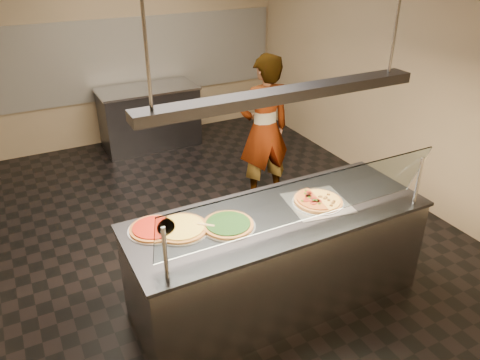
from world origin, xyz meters
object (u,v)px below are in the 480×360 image
pizza_tomato (154,229)px  prep_table (150,117)px  pizza_spatula (213,223)px  heat_lamp_housing (284,94)px  half_pizza_pepperoni (308,202)px  half_pizza_sausage (327,198)px  perforated_tray (317,202)px  worker (264,130)px  pizza_cheese (181,228)px  sneeze_guard (305,201)px  serving_counter (277,258)px  pizza_spinach (228,224)px

pizza_tomato → prep_table: bearing=73.4°
pizza_spatula → heat_lamp_housing: (0.57, -0.08, 0.99)m
prep_table → heat_lamp_housing: bearing=-91.6°
half_pizza_pepperoni → half_pizza_sausage: (0.20, -0.00, -0.01)m
pizza_spatula → prep_table: size_ratio=0.19×
prep_table → perforated_tray: bearing=-86.1°
half_pizza_pepperoni → worker: bearing=71.9°
perforated_tray → pizza_cheese: pizza_cheese is taller
pizza_cheese → perforated_tray: bearing=-7.9°
perforated_tray → pizza_spatula: pizza_spatula is taller
prep_table → half_pizza_sausage: bearing=-84.7°
sneeze_guard → half_pizza_sausage: sneeze_guard is taller
half_pizza_sausage → pizza_tomato: size_ratio=1.08×
pizza_spatula → prep_table: bearing=80.1°
serving_counter → sneeze_guard: (0.00, -0.34, 0.76)m
perforated_tray → half_pizza_pepperoni: 0.10m
prep_table → worker: (0.74, -2.27, 0.45)m
half_pizza_sausage → pizza_spinach: size_ratio=1.01×
pizza_tomato → prep_table: (1.11, 3.75, -0.48)m
perforated_tray → prep_table: perforated_tray is taller
half_pizza_pepperoni → pizza_spatula: size_ratio=1.54×
prep_table → worker: bearing=-71.9°
half_pizza_sausage → pizza_tomato: 1.51m
sneeze_guard → prep_table: sneeze_guard is taller
pizza_cheese → pizza_tomato: 0.21m
sneeze_guard → pizza_spatula: 0.76m
serving_counter → half_pizza_pepperoni: half_pizza_pepperoni is taller
half_pizza_pepperoni → pizza_tomato: bearing=169.1°
half_pizza_pepperoni → pizza_spatula: half_pizza_pepperoni is taller
sneeze_guard → worker: size_ratio=1.27×
pizza_spinach → pizza_spatula: bearing=154.2°
pizza_cheese → half_pizza_sausage: bearing=-7.4°
serving_counter → pizza_spatula: bearing=172.0°
prep_table → pizza_spinach: bearing=-98.2°
heat_lamp_housing → half_pizza_sausage: bearing=-1.4°
serving_counter → sneeze_guard: 0.83m
pizza_tomato → worker: bearing=38.6°
pizza_cheese → prep_table: bearing=76.5°
half_pizza_sausage → pizza_cheese: 1.31m
serving_counter → worker: worker is taller
pizza_spinach → perforated_tray: bearing=-2.5°
half_pizza_sausage → pizza_spinach: bearing=177.6°
serving_counter → prep_table: (0.11, 3.99, 0.00)m
pizza_spinach → serving_counter: bearing=-3.4°
perforated_tray → prep_table: size_ratio=0.38×
prep_table → serving_counter: bearing=-91.6°
half_pizza_sausage → heat_lamp_housing: 1.11m
half_pizza_pepperoni → heat_lamp_housing: size_ratio=0.19×
half_pizza_pepperoni → pizza_cheese: size_ratio=0.97×
pizza_spinach → pizza_cheese: size_ratio=0.96×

